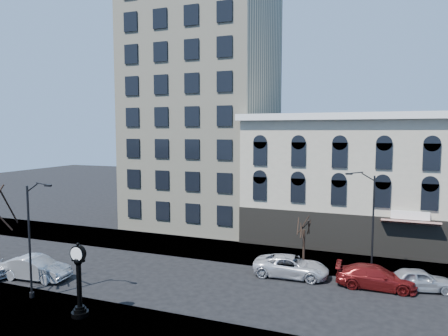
% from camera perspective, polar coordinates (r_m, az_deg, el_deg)
% --- Properties ---
extents(ground, '(160.00, 160.00, 0.00)m').
position_cam_1_polar(ground, '(30.40, -6.44, -15.73)').
color(ground, black).
rests_on(ground, ground).
extents(sidewalk_far, '(160.00, 6.00, 0.12)m').
position_cam_1_polar(sidewalk_far, '(37.29, -0.72, -11.61)').
color(sidewalk_far, '#99988B').
rests_on(sidewalk_far, ground).
extents(sidewalk_near, '(160.00, 6.00, 0.12)m').
position_cam_1_polar(sidewalk_near, '(24.15, -15.77, -21.52)').
color(sidewalk_near, '#99988B').
rests_on(sidewalk_near, ground).
extents(cream_tower, '(15.90, 15.40, 42.50)m').
position_cam_1_polar(cream_tower, '(48.84, -2.85, 15.18)').
color(cream_tower, beige).
rests_on(cream_tower, ground).
extents(victorian_row, '(22.60, 11.19, 12.50)m').
position_cam_1_polar(victorian_row, '(41.43, 19.10, -1.81)').
color(victorian_row, '#BCB39A').
rests_on(victorian_row, ground).
extents(street_clock, '(0.99, 0.99, 4.37)m').
position_cam_1_polar(street_clock, '(25.49, -20.00, -15.19)').
color(street_clock, black).
rests_on(street_clock, sidewalk_near).
extents(street_lamp_near, '(2.00, 0.42, 7.74)m').
position_cam_1_polar(street_lamp_near, '(27.95, -25.49, -5.36)').
color(street_lamp_near, black).
rests_on(street_lamp_near, sidewalk_near).
extents(street_lamp_far, '(1.97, 0.91, 7.94)m').
position_cam_1_polar(street_lamp_far, '(31.40, 19.64, -3.78)').
color(street_lamp_far, black).
rests_on(street_lamp_far, sidewalk_far).
extents(bare_tree_far, '(2.44, 2.44, 4.19)m').
position_cam_1_polar(bare_tree_far, '(34.06, 11.39, -7.74)').
color(bare_tree_far, black).
rests_on(bare_tree_far, sidewalk_far).
extents(car_near_b, '(5.25, 2.24, 1.68)m').
position_cam_1_polar(car_near_b, '(33.30, -25.28, -12.79)').
color(car_near_b, '#A5A8AD').
rests_on(car_near_b, ground).
extents(car_far_a, '(5.67, 2.80, 1.55)m').
position_cam_1_polar(car_far_a, '(31.25, 9.55, -13.67)').
color(car_far_a, silver).
rests_on(car_far_a, ground).
extents(car_far_b, '(5.38, 2.26, 1.55)m').
position_cam_1_polar(car_far_b, '(30.62, 20.84, -14.35)').
color(car_far_b, maroon).
rests_on(car_far_b, ground).
extents(car_far_c, '(4.66, 2.72, 1.49)m').
position_cam_1_polar(car_far_c, '(31.38, 26.13, -14.12)').
color(car_far_c, '#A5A8AD').
rests_on(car_far_c, ground).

